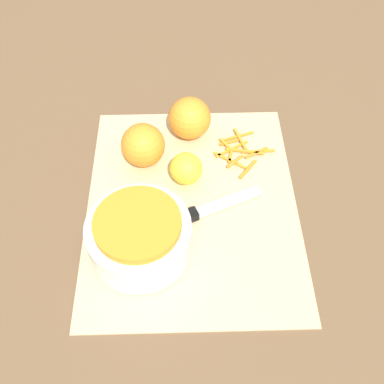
# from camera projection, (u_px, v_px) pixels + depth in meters

# --- Properties ---
(ground_plane) EXTENTS (4.00, 4.00, 0.00)m
(ground_plane) POSITION_uv_depth(u_px,v_px,m) (192.00, 204.00, 0.78)
(ground_plane) COLOR brown
(cutting_board) EXTENTS (0.45, 0.36, 0.01)m
(cutting_board) POSITION_uv_depth(u_px,v_px,m) (192.00, 203.00, 0.78)
(cutting_board) COLOR #CCB284
(cutting_board) RESTS_ON ground_plane
(bowl_speckled) EXTENTS (0.16, 0.16, 0.08)m
(bowl_speckled) POSITION_uv_depth(u_px,v_px,m) (139.00, 235.00, 0.69)
(bowl_speckled) COLOR silver
(bowl_speckled) RESTS_ON cutting_board
(knife) EXTENTS (0.10, 0.21, 0.02)m
(knife) POSITION_uv_depth(u_px,v_px,m) (184.00, 218.00, 0.75)
(knife) COLOR black
(knife) RESTS_ON cutting_board
(orange_left) EXTENTS (0.08, 0.08, 0.08)m
(orange_left) POSITION_uv_depth(u_px,v_px,m) (143.00, 145.00, 0.81)
(orange_left) COLOR orange
(orange_left) RESTS_ON cutting_board
(orange_right) EXTENTS (0.08, 0.08, 0.08)m
(orange_right) POSITION_uv_depth(u_px,v_px,m) (188.00, 118.00, 0.85)
(orange_right) COLOR orange
(orange_right) RESTS_ON cutting_board
(lemon) EXTENTS (0.06, 0.06, 0.06)m
(lemon) POSITION_uv_depth(u_px,v_px,m) (186.00, 169.00, 0.79)
(lemon) COLOR yellow
(lemon) RESTS_ON cutting_board
(peel_pile) EXTENTS (0.12, 0.12, 0.01)m
(peel_pile) POSITION_uv_depth(u_px,v_px,m) (240.00, 151.00, 0.85)
(peel_pile) COLOR orange
(peel_pile) RESTS_ON cutting_board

